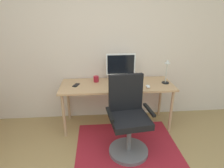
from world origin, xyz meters
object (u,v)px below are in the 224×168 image
Objects in this scene: monitor at (121,65)px; coffee_cup at (96,79)px; keyboard at (126,88)px; computer_mouse at (148,86)px; cell_phone at (76,85)px; desk_lamp at (167,68)px; office_chair at (128,122)px; desk at (117,88)px.

coffee_cup is (-0.40, -0.04, -0.20)m from monitor.
computer_mouse reaches higher than keyboard.
coffee_cup is (-0.43, 0.34, 0.04)m from keyboard.
desk_lamp reaches higher than cell_phone.
keyboard is 1.13× the size of desk_lamp.
coffee_cup is 1.12m from desk_lamp.
office_chair is (0.40, -0.78, -0.33)m from coffee_cup.
computer_mouse is 0.27× the size of desk_lamp.
monitor is 1.23× the size of desk_lamp.
desk_lamp is 0.36× the size of office_chair.
desk is at bearing -22.96° from coffee_cup.
monitor is at bearing 82.86° from office_chair.
desk is 4.59× the size of desk_lamp.
cell_phone reaches higher than desk.
desk_lamp reaches higher than keyboard.
keyboard is at bearing 4.24° from cell_phone.
cell_phone is (-0.74, 0.20, -0.00)m from keyboard.
office_chair is (0.08, -0.64, -0.22)m from desk.
coffee_cup reaches higher than keyboard.
computer_mouse is (0.37, -0.36, -0.23)m from monitor.
office_chair is at bearing -90.05° from monitor.
desk_lamp is (0.66, 0.18, 0.24)m from keyboard.
coffee_cup reaches higher than computer_mouse.
desk is at bearing -113.44° from monitor.
desk is at bearing 117.32° from keyboard.
monitor reaches higher than office_chair.
desk_lamp is (0.69, -0.20, -0.00)m from monitor.
cell_phone is 0.37× the size of desk_lamp.
keyboard is 0.41× the size of office_chair.
coffee_cup reaches higher than cell_phone.
office_chair is at bearing -83.21° from desk.
monitor reaches higher than desk.
desk_lamp is at bearing -16.24° from monitor.
monitor is (0.08, 0.18, 0.32)m from desk.
cell_phone is 1.42m from desk_lamp.
office_chair reaches higher than desk.
computer_mouse is 1.09m from cell_phone.
desk_lamp is (1.40, -0.02, 0.24)m from cell_phone.
keyboard is at bearing -175.25° from computer_mouse.
monitor is at bearing 163.76° from desk_lamp.
desk_lamp is at bearing 15.58° from keyboard.
cell_phone is at bearing 170.77° from computer_mouse.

